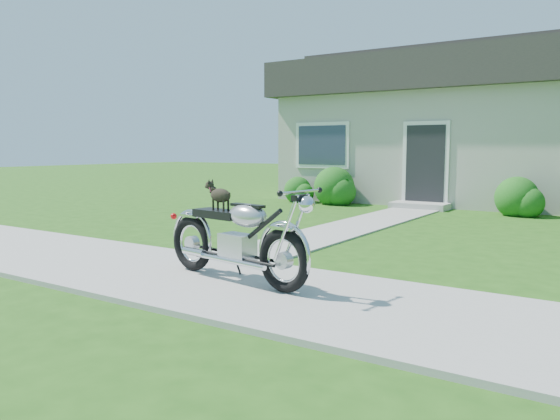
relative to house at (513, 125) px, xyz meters
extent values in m
plane|color=#235114|center=(0.00, -11.99, -2.16)|extent=(80.00, 80.00, 0.00)
cube|color=#9E9B93|center=(0.00, -11.99, -2.14)|extent=(24.00, 2.20, 0.04)
cube|color=#9E9B93|center=(-1.50, -6.99, -2.14)|extent=(1.20, 8.00, 0.03)
cube|color=#B9B6A7|center=(0.00, 0.01, -0.66)|extent=(12.00, 6.00, 3.00)
cube|color=#2D2B28|center=(0.00, 0.01, 1.34)|extent=(12.60, 6.60, 1.00)
cube|color=#2D2B28|center=(0.00, 0.01, 2.04)|extent=(12.60, 2.00, 0.60)
cube|color=black|center=(-1.50, -3.02, -1.11)|extent=(1.00, 0.06, 2.10)
cube|color=#9E9B93|center=(-1.50, -3.37, -2.08)|extent=(1.40, 0.70, 0.16)
cube|color=#2D3847|center=(-4.50, -3.02, -0.56)|extent=(1.70, 0.05, 1.30)
sphere|color=#1D5B18|center=(-3.85, -3.49, -1.69)|extent=(1.10, 1.10, 1.10)
sphere|color=#1D5B18|center=(0.78, -3.49, -1.75)|extent=(0.96, 0.96, 0.96)
sphere|color=#1D5B18|center=(-5.01, -3.49, -1.83)|extent=(0.78, 0.78, 0.78)
imported|color=#195E1C|center=(-3.53, -3.44, -1.80)|extent=(0.75, 0.69, 0.71)
torus|color=black|center=(0.05, -12.05, -1.78)|extent=(0.68, 0.22, 0.67)
torus|color=black|center=(-1.43, -11.81, -1.78)|extent=(0.68, 0.22, 0.67)
cube|color=#B2B2B6|center=(-0.64, -11.94, -1.73)|extent=(0.43, 0.30, 0.30)
ellipsoid|color=#B2B2B6|center=(-0.48, -11.97, -1.36)|extent=(0.55, 0.37, 0.26)
cube|color=black|center=(-0.94, -11.89, -1.38)|extent=(0.68, 0.36, 0.09)
cube|color=silver|center=(0.05, -12.05, -1.44)|extent=(0.32, 0.19, 0.03)
cube|color=silver|center=(-1.43, -11.81, -1.44)|extent=(0.32, 0.19, 0.03)
cylinder|color=silver|center=(0.26, -12.09, -1.06)|extent=(0.12, 0.60, 0.03)
sphere|color=silver|center=(0.34, -12.10, -1.18)|extent=(0.20, 0.20, 0.17)
cylinder|color=silver|center=(-0.67, -12.07, -1.86)|extent=(1.10, 0.24, 0.06)
ellipsoid|color=black|center=(-0.91, -11.89, -1.17)|extent=(0.32, 0.19, 0.16)
sphere|color=black|center=(-1.09, -11.86, -1.06)|extent=(0.11, 0.11, 0.10)
cylinder|color=black|center=(-0.99, -11.84, -1.28)|extent=(0.03, 0.03, 0.12)
cylinder|color=black|center=(-1.00, -11.91, -1.28)|extent=(0.03, 0.03, 0.12)
cylinder|color=black|center=(-0.82, -11.87, -1.28)|extent=(0.03, 0.03, 0.12)
cylinder|color=black|center=(-0.83, -11.94, -1.28)|extent=(0.03, 0.03, 0.12)
torus|color=#B43051|center=(-1.05, -11.87, -1.11)|extent=(0.06, 0.09, 0.08)
camera|label=1|loc=(3.03, -16.67, -0.63)|focal=35.00mm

